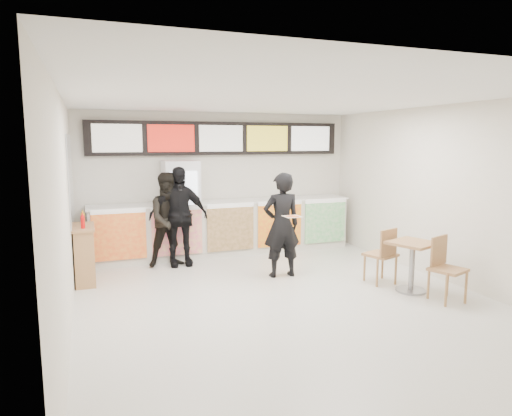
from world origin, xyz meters
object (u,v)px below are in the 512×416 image
drinks_fridge (181,210)px  customer_left (170,220)px  cafe_table (412,257)px  service_counter (226,227)px  condiment_ledge (85,254)px  customer_mid (179,216)px  customer_main (282,225)px

drinks_fridge → customer_left: (-0.33, -0.56, -0.10)m
drinks_fridge → cafe_table: size_ratio=1.17×
service_counter → drinks_fridge: 1.03m
condiment_ledge → customer_mid: bearing=17.4°
customer_main → customer_mid: 2.08m
service_counter → customer_left: customer_left is taller
drinks_fridge → customer_mid: drinks_fridge is taller
service_counter → customer_mid: (-1.11, -0.57, 0.39)m
service_counter → cafe_table: service_counter is taller
customer_main → customer_mid: customer_mid is taller
drinks_fridge → cafe_table: (3.01, -3.45, -0.44)m
customer_left → cafe_table: 4.43m
condiment_ledge → cafe_table: bearing=-25.4°
service_counter → condiment_ledge: size_ratio=4.77×
customer_left → cafe_table: (3.34, -2.89, -0.34)m
service_counter → condiment_ledge: (-2.82, -1.11, -0.07)m
customer_mid → cafe_table: 4.30m
customer_mid → condiment_ledge: 1.85m
condiment_ledge → customer_left: bearing=20.0°
service_counter → customer_left: bearing=-156.8°
customer_left → customer_mid: 0.17m
cafe_table → condiment_ledge: 5.42m
drinks_fridge → condiment_ledge: 2.25m
customer_mid → cafe_table: (3.18, -2.86, -0.40)m
service_counter → customer_mid: customer_mid is taller
drinks_fridge → cafe_table: drinks_fridge is taller
service_counter → drinks_fridge: drinks_fridge is taller
drinks_fridge → condiment_ledge: size_ratio=1.72×
cafe_table → service_counter: bearing=101.8°
service_counter → customer_left: size_ratio=3.08×
drinks_fridge → customer_mid: bearing=-106.3°
customer_mid → cafe_table: customer_mid is taller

